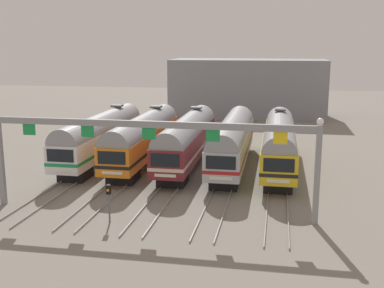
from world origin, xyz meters
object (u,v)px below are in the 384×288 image
object	(u,v)px
commuter_train_stainless	(232,140)
yard_signal_mast	(109,196)
commuter_train_orange	(143,137)
commuter_train_yellow	(279,141)
commuter_train_white	(101,135)
commuter_train_maroon	(187,138)
catenary_gantry	(149,139)

from	to	relation	value
commuter_train_stainless	yard_signal_mast	bearing A→B (deg)	-112.49
commuter_train_orange	commuter_train_yellow	world-z (taller)	same
commuter_train_stainless	yard_signal_mast	world-z (taller)	commuter_train_stainless
yard_signal_mast	commuter_train_stainless	bearing A→B (deg)	67.51
commuter_train_white	commuter_train_maroon	xyz separation A→B (m)	(8.64, 0.00, 0.00)
commuter_train_stainless	catenary_gantry	distance (m)	14.40
commuter_train_yellow	catenary_gantry	world-z (taller)	catenary_gantry
yard_signal_mast	commuter_train_maroon	bearing A→B (deg)	82.14
commuter_train_white	catenary_gantry	xyz separation A→B (m)	(8.64, -13.50, 2.58)
commuter_train_orange	yard_signal_mast	distance (m)	15.83
commuter_train_white	commuter_train_orange	world-z (taller)	same
commuter_train_white	commuter_train_stainless	size ratio (longest dim) A/B	1.00
commuter_train_yellow	yard_signal_mast	size ratio (longest dim) A/B	6.93
commuter_train_white	commuter_train_maroon	distance (m)	8.64
commuter_train_stainless	catenary_gantry	xyz separation A→B (m)	(-4.32, -13.49, 2.58)
commuter_train_maroon	commuter_train_stainless	xyz separation A→B (m)	(4.32, -0.00, -0.00)
commuter_train_maroon	commuter_train_yellow	xyz separation A→B (m)	(8.64, 0.00, 0.00)
commuter_train_white	catenary_gantry	size ratio (longest dim) A/B	0.80
commuter_train_yellow	yard_signal_mast	world-z (taller)	commuter_train_yellow
commuter_train_white	commuter_train_stainless	distance (m)	12.96
commuter_train_orange	catenary_gantry	bearing A→B (deg)	-72.25
commuter_train_orange	catenary_gantry	world-z (taller)	catenary_gantry
commuter_train_orange	commuter_train_maroon	world-z (taller)	same
commuter_train_stainless	commuter_train_yellow	distance (m)	4.32
yard_signal_mast	commuter_train_orange	bearing A→B (deg)	97.86
commuter_train_white	yard_signal_mast	xyz separation A→B (m)	(6.48, -15.66, -0.86)
commuter_train_maroon	commuter_train_orange	bearing A→B (deg)	180.00
yard_signal_mast	catenary_gantry	bearing A→B (deg)	44.97
commuter_train_orange	commuter_train_maroon	distance (m)	4.32
commuter_train_maroon	yard_signal_mast	distance (m)	15.83
commuter_train_stainless	commuter_train_yellow	bearing A→B (deg)	0.06
commuter_train_orange	yard_signal_mast	xyz separation A→B (m)	(2.16, -15.66, -0.86)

